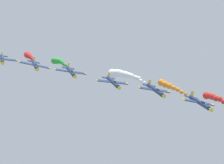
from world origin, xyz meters
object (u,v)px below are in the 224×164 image
(airplane_right_outer, at_px, (71,72))
(airplane_high_slot, at_px, (2,59))
(airplane_left_outer, at_px, (113,82))
(airplane_right_inner, at_px, (155,90))
(airplane_trailing, at_px, (35,65))
(airplane_left_inner, at_px, (200,102))

(airplane_right_outer, bearing_deg, airplane_high_slot, -34.56)
(airplane_left_outer, bearing_deg, airplane_right_inner, 140.76)
(airplane_right_outer, height_order, airplane_trailing, airplane_trailing)
(airplane_right_inner, relative_size, airplane_trailing, 1.00)
(airplane_left_outer, height_order, airplane_high_slot, airplane_high_slot)
(airplane_right_outer, relative_size, airplane_high_slot, 1.00)
(airplane_trailing, bearing_deg, airplane_right_inner, 142.18)
(airplane_left_outer, bearing_deg, airplane_left_inner, 139.52)
(airplane_left_inner, distance_m, airplane_high_slot, 60.42)
(airplane_left_inner, bearing_deg, airplane_left_outer, -40.48)
(airplane_left_inner, xyz_separation_m, airplane_left_outer, (18.48, -15.77, 2.67))
(airplane_right_outer, distance_m, airplane_high_slot, 22.90)
(airplane_left_inner, bearing_deg, airplane_right_outer, -39.51)
(airplane_trailing, bearing_deg, airplane_left_outer, 142.88)
(airplane_high_slot, bearing_deg, airplane_right_inner, 143.40)
(airplane_right_inner, distance_m, airplane_high_slot, 48.28)
(airplane_right_inner, relative_size, airplane_right_outer, 1.00)
(airplane_left_inner, distance_m, airplane_right_outer, 37.57)
(airplane_right_outer, xyz_separation_m, airplane_trailing, (9.48, -7.01, 1.02))
(airplane_right_inner, bearing_deg, airplane_left_inner, 138.26)
(airplane_trailing, bearing_deg, airplane_high_slot, -32.51)
(airplane_right_inner, xyz_separation_m, airplane_right_outer, (19.79, -15.71, 2.69))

